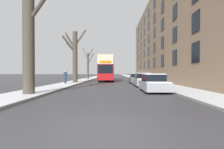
{
  "coord_description": "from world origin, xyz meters",
  "views": [
    {
      "loc": [
        0.19,
        -4.76,
        1.55
      ],
      "look_at": [
        -0.21,
        21.89,
        1.24
      ],
      "focal_mm": 28.0,
      "sensor_mm": 36.0,
      "label": 1
    }
  ],
  "objects": [
    {
      "name": "parked_car_1",
      "position": [
        3.33,
        14.92,
        0.69
      ],
      "size": [
        1.76,
        4.34,
        1.51
      ],
      "color": "#9EA3AD",
      "rests_on": "ground"
    },
    {
      "name": "sidewalk_left",
      "position": [
        -5.83,
        53.0,
        0.08
      ],
      "size": [
        2.81,
        130.0,
        0.16
      ],
      "color": "gray",
      "rests_on": "ground"
    },
    {
      "name": "bare_tree_left_0",
      "position": [
        -5.5,
        6.59,
        4.38
      ],
      "size": [
        4.02,
        1.93,
        8.92
      ],
      "color": "#4C4238",
      "rests_on": "ground"
    },
    {
      "name": "bare_tree_left_1",
      "position": [
        -5.6,
        20.39,
        4.13
      ],
      "size": [
        3.35,
        2.55,
        7.87
      ],
      "color": "#4C4238",
      "rests_on": "ground"
    },
    {
      "name": "oncoming_van",
      "position": [
        -1.59,
        43.54,
        1.23
      ],
      "size": [
        2.01,
        5.02,
        2.27
      ],
      "color": "#9EA3AD",
      "rests_on": "ground"
    },
    {
      "name": "ground_plane",
      "position": [
        0.0,
        0.0,
        0.0
      ],
      "size": [
        320.0,
        320.0,
        0.0
      ],
      "primitive_type": "plane",
      "color": "#424247"
    },
    {
      "name": "parked_car_0",
      "position": [
        3.33,
        9.28,
        0.67
      ],
      "size": [
        1.85,
        4.02,
        1.46
      ],
      "color": "#9EA3AD",
      "rests_on": "ground"
    },
    {
      "name": "bare_tree_left_2",
      "position": [
        -5.63,
        33.29,
        3.31
      ],
      "size": [
        2.88,
        1.87,
        7.27
      ],
      "color": "#4C4238",
      "rests_on": "ground"
    },
    {
      "name": "parked_car_2",
      "position": [
        3.33,
        20.18,
        0.67
      ],
      "size": [
        1.89,
        4.13,
        1.46
      ],
      "color": "slate",
      "rests_on": "ground"
    },
    {
      "name": "pedestrian_left_sidewalk",
      "position": [
        -6.12,
        17.45,
        1.01
      ],
      "size": [
        0.4,
        0.4,
        1.84
      ],
      "rotation": [
        0.0,
        0.0,
        4.72
      ],
      "color": "navy",
      "rests_on": "ground"
    },
    {
      "name": "terrace_facade_right",
      "position": [
        11.73,
        26.22,
        8.24
      ],
      "size": [
        9.1,
        53.68,
        16.47
      ],
      "color": "#8C7056",
      "rests_on": "ground"
    },
    {
      "name": "double_decker_bus",
      "position": [
        -1.22,
        26.92,
        2.48
      ],
      "size": [
        2.58,
        10.1,
        4.38
      ],
      "color": "red",
      "rests_on": "ground"
    },
    {
      "name": "sidewalk_right",
      "position": [
        5.83,
        53.0,
        0.08
      ],
      "size": [
        2.81,
        130.0,
        0.16
      ],
      "color": "gray",
      "rests_on": "ground"
    }
  ]
}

